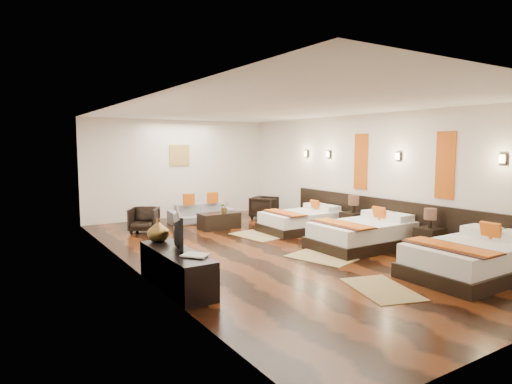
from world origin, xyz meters
TOP-DOWN VIEW (x-y plane):
  - floor at (0.00, 0.00)m, footprint 5.50×9.50m
  - ceiling at (0.00, 0.00)m, footprint 5.50×9.50m
  - back_wall at (0.00, 4.75)m, footprint 5.50×0.01m
  - left_wall at (-2.75, 0.00)m, footprint 0.01×9.50m
  - right_wall at (2.75, 0.00)m, footprint 0.01×9.50m
  - headboard_panel at (2.71, -0.80)m, footprint 0.08×6.60m
  - bed_near at (1.70, -3.15)m, footprint 2.18×1.37m
  - bed_mid at (1.70, -0.81)m, footprint 2.11×1.33m
  - bed_far at (1.69, 1.20)m, footprint 1.92×1.20m
  - nightstand_a at (2.44, -1.82)m, footprint 0.44×0.44m
  - nightstand_b at (2.44, 0.22)m, footprint 0.47×0.47m
  - jute_mat_near at (-0.02, -2.82)m, footprint 1.07×1.37m
  - jute_mat_mid at (0.40, -1.01)m, footprint 1.06×1.36m
  - jute_mat_far at (0.46, 1.30)m, footprint 0.91×1.30m
  - tv_console at (-2.50, -1.15)m, footprint 0.50×1.80m
  - tv at (-2.45, -0.94)m, footprint 0.41×0.89m
  - book at (-2.50, -1.68)m, footprint 0.42×0.43m
  - figurine at (-2.50, -0.42)m, footprint 0.38×0.38m
  - sofa at (0.12, 3.58)m, footprint 1.79×0.87m
  - armchair_left at (-1.59, 3.14)m, footprint 0.89×0.89m
  - armchair_right at (1.94, 3.22)m, footprint 0.94×0.94m
  - coffee_table at (0.12, 2.53)m, footprint 1.01×0.52m
  - table_plant at (0.27, 2.52)m, footprint 0.24×0.21m
  - orange_panel_a at (2.73, -1.90)m, footprint 0.04×0.40m
  - orange_panel_b at (2.73, 0.30)m, footprint 0.04×0.40m
  - sconce_near at (2.70, -3.00)m, footprint 0.07×0.12m
  - sconce_mid at (2.70, -0.80)m, footprint 0.07×0.12m
  - sconce_far at (2.70, 1.40)m, footprint 0.07×0.12m
  - sconce_lounge at (2.70, 2.30)m, footprint 0.07×0.12m
  - gold_artwork at (0.00, 4.73)m, footprint 0.60×0.04m

SIDE VIEW (x-z plane):
  - floor at x=0.00m, z-range -0.01..0.01m
  - jute_mat_near at x=-0.02m, z-range 0.00..0.01m
  - jute_mat_mid at x=0.40m, z-range 0.00..0.01m
  - jute_mat_far at x=0.46m, z-range 0.00..0.01m
  - coffee_table at x=0.12m, z-range 0.00..0.40m
  - bed_far at x=1.69m, z-range -0.12..0.62m
  - sofa at x=0.12m, z-range 0.00..0.50m
  - tv_console at x=-2.50m, z-range 0.00..0.55m
  - bed_mid at x=1.70m, z-range -0.13..0.68m
  - bed_near at x=1.70m, z-range -0.13..0.70m
  - armchair_left at x=-1.59m, z-range 0.00..0.60m
  - nightstand_a at x=2.44m, z-range -0.13..0.74m
  - armchair_right at x=1.94m, z-range 0.00..0.63m
  - nightstand_b at x=2.44m, z-range -0.14..0.79m
  - headboard_panel at x=2.71m, z-range 0.00..0.90m
  - table_plant at x=0.27m, z-range 0.40..0.67m
  - book at x=-2.50m, z-range 0.55..0.58m
  - figurine at x=-2.50m, z-range 0.55..0.92m
  - tv at x=-2.45m, z-range 0.55..1.07m
  - back_wall at x=0.00m, z-range 0.00..2.80m
  - left_wall at x=-2.75m, z-range 0.00..2.80m
  - right_wall at x=2.75m, z-range 0.00..2.80m
  - orange_panel_a at x=2.73m, z-range 1.05..2.35m
  - orange_panel_b at x=2.73m, z-range 1.05..2.35m
  - gold_artwork at x=0.00m, z-range 1.50..2.10m
  - sconce_near at x=2.70m, z-range 1.76..1.94m
  - sconce_mid at x=2.70m, z-range 1.76..1.94m
  - sconce_far at x=2.70m, z-range 1.76..1.94m
  - sconce_lounge at x=2.70m, z-range 1.76..1.94m
  - ceiling at x=0.00m, z-range 2.79..2.80m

